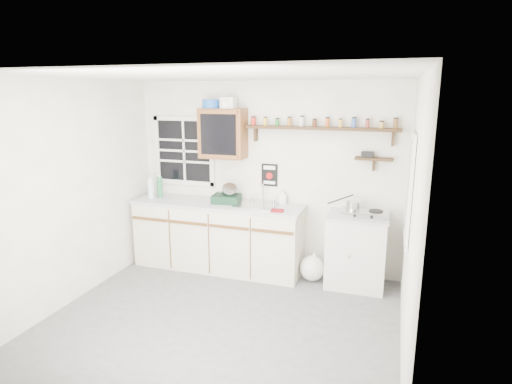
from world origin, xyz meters
TOP-DOWN VIEW (x-y plane):
  - room at (0.00, 0.00)m, footprint 3.64×3.24m
  - main_cabinet at (-0.58, 1.30)m, footprint 2.31×0.63m
  - right_cabinet at (1.25, 1.32)m, footprint 0.73×0.57m
  - sink at (-0.05, 1.30)m, footprint 0.52×0.44m
  - upper_cabinet at (-0.55, 1.44)m, footprint 0.60×0.32m
  - upper_cabinet_clutter at (-0.60, 1.44)m, footprint 0.45×0.24m
  - spice_shelf at (0.73, 1.51)m, footprint 1.91×0.18m
  - secondary_shelf at (1.36, 1.52)m, footprint 0.45×0.16m
  - warning_sign at (0.05, 1.59)m, footprint 0.22×0.02m
  - window_back at (-1.20, 1.59)m, footprint 0.93×0.03m
  - window_right at (1.79, 0.55)m, footprint 0.03×0.78m
  - water_bottles at (-1.52, 1.29)m, footprint 0.16×0.18m
  - dish_rack at (-0.46, 1.33)m, footprint 0.38×0.31m
  - soap_bottle at (0.25, 1.52)m, footprint 0.11×0.12m
  - rag at (0.29, 1.14)m, footprint 0.16×0.14m
  - hotplate at (1.32, 1.31)m, footprint 0.56×0.32m
  - saucepan at (1.17, 1.31)m, footprint 0.41×0.21m
  - trash_bag at (0.72, 1.27)m, footprint 0.36×0.33m

SIDE VIEW (x-z plane):
  - trash_bag at x=0.72m, z-range -0.03..0.38m
  - right_cabinet at x=1.25m, z-range 0.00..0.91m
  - main_cabinet at x=-0.58m, z-range 0.00..0.92m
  - rag at x=0.29m, z-range 0.92..0.94m
  - sink at x=-0.05m, z-range 0.79..1.08m
  - hotplate at x=1.32m, z-range 0.91..0.99m
  - dish_rack at x=-0.46m, z-range 0.87..1.14m
  - soap_bottle at x=0.25m, z-range 0.92..1.12m
  - saucepan at x=1.17m, z-range 0.94..1.12m
  - water_bottles at x=-1.52m, z-range 0.90..1.22m
  - room at x=0.00m, z-range -0.02..2.52m
  - warning_sign at x=0.05m, z-range 1.13..1.43m
  - window_right at x=1.79m, z-range 0.91..1.99m
  - window_back at x=-1.20m, z-range 1.06..2.04m
  - secondary_shelf at x=1.36m, z-range 1.46..1.69m
  - upper_cabinet at x=-0.55m, z-range 1.50..2.15m
  - spice_shelf at x=0.73m, z-range 1.76..2.10m
  - upper_cabinet_clutter at x=-0.60m, z-range 2.14..2.28m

